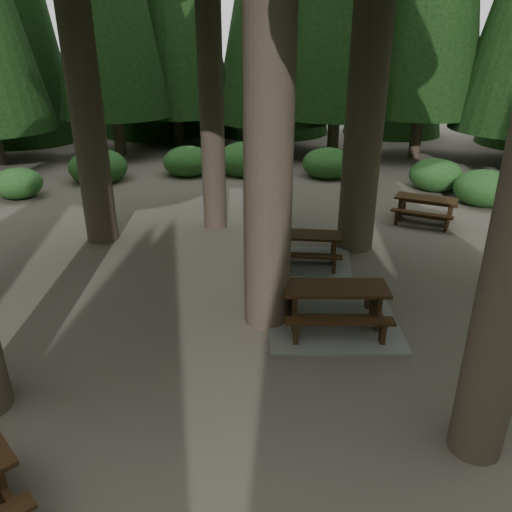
# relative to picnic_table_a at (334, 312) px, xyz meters

# --- Properties ---
(ground) EXTENTS (80.00, 80.00, 0.00)m
(ground) POSITION_rel_picnic_table_a_xyz_m (-2.06, -0.19, -0.28)
(ground) COLOR #524C42
(ground) RESTS_ON ground
(picnic_table_a) EXTENTS (2.72, 2.38, 0.81)m
(picnic_table_a) POSITION_rel_picnic_table_a_xyz_m (0.00, 0.00, 0.00)
(picnic_table_a) COLOR gray
(picnic_table_a) RESTS_ON ground
(picnic_table_c) EXTENTS (2.29, 1.94, 0.73)m
(picnic_table_c) POSITION_rel_picnic_table_a_xyz_m (-0.82, 2.75, -0.04)
(picnic_table_c) COLOR gray
(picnic_table_c) RESTS_ON ground
(picnic_table_d) EXTENTS (1.99, 1.76, 0.73)m
(picnic_table_d) POSITION_rel_picnic_table_a_xyz_m (2.30, 6.28, 0.21)
(picnic_table_d) COLOR black
(picnic_table_d) RESTS_ON ground
(shrub_ring) EXTENTS (23.86, 24.64, 1.49)m
(shrub_ring) POSITION_rel_picnic_table_a_xyz_m (-1.35, 0.56, 0.12)
(shrub_ring) COLOR #1D5624
(shrub_ring) RESTS_ON ground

